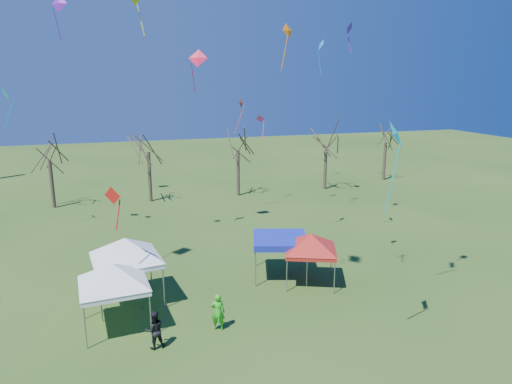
# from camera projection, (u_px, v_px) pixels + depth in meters

# --- Properties ---
(ground) EXTENTS (140.00, 140.00, 0.00)m
(ground) POSITION_uv_depth(u_px,v_px,m) (250.00, 327.00, 20.84)
(ground) COLOR #2C4817
(ground) RESTS_ON ground
(tree_1) EXTENTS (3.42, 3.42, 7.54)m
(tree_1) POSITION_uv_depth(u_px,v_px,m) (47.00, 143.00, 39.17)
(tree_1) COLOR #3D2D21
(tree_1) RESTS_ON ground
(tree_2) EXTENTS (3.71, 3.71, 8.18)m
(tree_2) POSITION_uv_depth(u_px,v_px,m) (147.00, 134.00, 41.26)
(tree_2) COLOR #3D2D21
(tree_2) RESTS_ON ground
(tree_3) EXTENTS (3.59, 3.59, 7.91)m
(tree_3) POSITION_uv_depth(u_px,v_px,m) (238.00, 134.00, 43.45)
(tree_3) COLOR #3D2D21
(tree_3) RESTS_ON ground
(tree_4) EXTENTS (3.58, 3.58, 7.89)m
(tree_4) POSITION_uv_depth(u_px,v_px,m) (327.00, 131.00, 46.14)
(tree_4) COLOR #3D2D21
(tree_4) RESTS_ON ground
(tree_5) EXTENTS (3.39, 3.39, 7.46)m
(tree_5) POSITION_uv_depth(u_px,v_px,m) (387.00, 129.00, 50.57)
(tree_5) COLOR #3D2D21
(tree_5) RESTS_ON ground
(tent_white_west) EXTENTS (4.05, 4.05, 3.59)m
(tent_white_west) POSITION_uv_depth(u_px,v_px,m) (112.00, 268.00, 20.16)
(tent_white_west) COLOR gray
(tent_white_west) RESTS_ON ground
(tent_white_mid) EXTENTS (4.43, 4.43, 3.94)m
(tent_white_mid) POSITION_uv_depth(u_px,v_px,m) (125.00, 242.00, 22.50)
(tent_white_mid) COLOR gray
(tent_white_mid) RESTS_ON ground
(tent_red) EXTENTS (3.50, 3.50, 3.33)m
(tent_red) POSITION_uv_depth(u_px,v_px,m) (311.00, 237.00, 24.77)
(tent_red) COLOR gray
(tent_red) RESTS_ON ground
(tent_blue) EXTENTS (3.74, 3.74, 2.36)m
(tent_blue) POSITION_uv_depth(u_px,v_px,m) (280.00, 240.00, 25.83)
(tent_blue) COLOR gray
(tent_blue) RESTS_ON ground
(person_green) EXTENTS (0.74, 0.61, 1.73)m
(person_green) POSITION_uv_depth(u_px,v_px,m) (218.00, 312.00, 20.45)
(person_green) COLOR green
(person_green) RESTS_ON ground
(person_dark) EXTENTS (0.87, 0.71, 1.66)m
(person_dark) POSITION_uv_depth(u_px,v_px,m) (155.00, 330.00, 19.02)
(person_dark) COLOR black
(person_dark) RESTS_ON ground
(kite_17) EXTENTS (0.95, 0.73, 2.84)m
(kite_17) POSITION_uv_depth(u_px,v_px,m) (288.00, 32.00, 27.96)
(kite_17) COLOR orange
(kite_17) RESTS_ON ground
(kite_1) EXTENTS (0.79, 0.68, 1.97)m
(kite_1) POSITION_uv_depth(u_px,v_px,m) (113.00, 196.00, 20.22)
(kite_1) COLOR red
(kite_1) RESTS_ON ground
(kite_13) EXTENTS (0.95, 1.19, 2.78)m
(kite_13) POSITION_uv_depth(u_px,v_px,m) (6.00, 95.00, 31.28)
(kite_13) COLOR #0CBEB2
(kite_13) RESTS_ON ground
(kite_25) EXTENTS (0.72, 0.70, 1.54)m
(kite_25) POSITION_uv_depth(u_px,v_px,m) (349.00, 29.00, 23.01)
(kite_25) COLOR #601BC1
(kite_25) RESTS_ON ground
(kite_19) EXTENTS (0.95, 0.85, 2.17)m
(kite_19) POSITION_uv_depth(u_px,v_px,m) (260.00, 119.00, 40.20)
(kite_19) COLOR #D8308C
(kite_19) RESTS_ON ground
(kite_12) EXTENTS (0.51, 1.00, 3.09)m
(kite_12) POSITION_uv_depth(u_px,v_px,m) (321.00, 45.00, 39.52)
(kite_12) COLOR #1486DE
(kite_12) RESTS_ON ground
(kite_22) EXTENTS (0.98, 1.04, 2.90)m
(kite_22) POSITION_uv_depth(u_px,v_px,m) (241.00, 104.00, 37.00)
(kite_22) COLOR #EE3A16
(kite_22) RESTS_ON ground
(kite_2) EXTENTS (1.46, 1.10, 3.55)m
(kite_2) POSITION_uv_depth(u_px,v_px,m) (59.00, 4.00, 37.40)
(kite_2) COLOR #6D18AE
(kite_2) RESTS_ON ground
(kite_11) EXTENTS (1.46, 1.14, 2.89)m
(kite_11) POSITION_uv_depth(u_px,v_px,m) (198.00, 58.00, 30.81)
(kite_11) COLOR #EF163A
(kite_11) RESTS_ON ground
(kite_5) EXTENTS (1.17, 1.20, 3.55)m
(kite_5) POSITION_uv_depth(u_px,v_px,m) (396.00, 135.00, 16.95)
(kite_5) COLOR #0BA6AA
(kite_5) RESTS_ON ground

